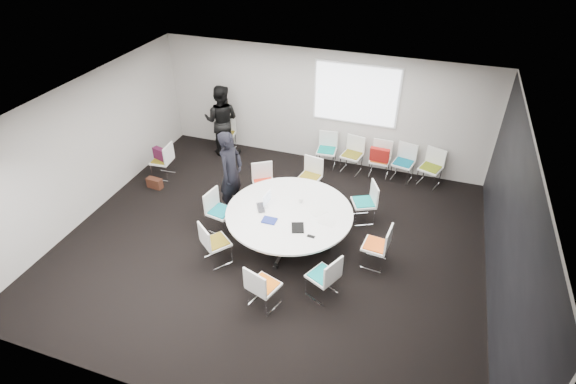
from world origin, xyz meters
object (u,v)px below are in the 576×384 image
(chair_ring_e, at_px, (221,218))
(chair_back_b, at_px, (351,161))
(chair_ring_b, at_px, (363,209))
(chair_ring_g, at_px, (263,293))
(chair_ring_f, at_px, (216,250))
(laptop, at_px, (263,207))
(brown_bag, at_px, (155,183))
(chair_ring_c, at_px, (309,184))
(maroon_bag, at_px, (161,154))
(chair_back_d, at_px, (402,169))
(chair_spare_left, at_px, (164,167))
(chair_back_e, at_px, (429,174))
(person_back, at_px, (222,120))
(person_main, at_px, (231,173))
(chair_person_back, at_px, (226,140))
(chair_back_a, at_px, (326,157))
(conference_table, at_px, (289,219))
(chair_ring_a, at_px, (375,253))
(chair_ring_d, at_px, (264,190))
(cup, at_px, (301,200))
(chair_back_c, at_px, (379,166))
(chair_ring_h, at_px, (323,283))

(chair_ring_e, distance_m, chair_back_b, 3.68)
(chair_ring_b, bearing_deg, chair_ring_g, 132.49)
(chair_ring_f, xyz_separation_m, laptop, (0.59, 0.92, 0.47))
(chair_ring_e, height_order, brown_bag, chair_ring_e)
(chair_ring_c, relative_size, chair_ring_f, 1.00)
(maroon_bag, bearing_deg, chair_ring_b, -1.60)
(chair_back_d, height_order, laptop, chair_back_d)
(chair_spare_left, xyz_separation_m, maroon_bag, (-0.02, -0.00, 0.34))
(chair_back_e, distance_m, person_back, 5.23)
(chair_ring_b, height_order, person_main, person_main)
(person_main, bearing_deg, chair_ring_e, -170.44)
(chair_ring_e, xyz_separation_m, chair_person_back, (-1.33, 3.07, 0.00))
(chair_back_a, relative_size, chair_spare_left, 1.00)
(conference_table, bearing_deg, chair_back_d, 58.97)
(chair_ring_a, height_order, maroon_bag, chair_ring_a)
(conference_table, bearing_deg, chair_ring_d, 130.57)
(chair_ring_c, bearing_deg, cup, 108.53)
(chair_ring_c, bearing_deg, person_back, -13.20)
(chair_back_d, height_order, cup, chair_back_d)
(chair_back_d, bearing_deg, chair_ring_e, 55.88)
(laptop, bearing_deg, chair_back_e, -73.46)
(chair_ring_f, bearing_deg, chair_back_c, 96.91)
(chair_ring_a, distance_m, chair_ring_d, 2.94)
(chair_back_d, relative_size, person_back, 0.48)
(chair_ring_a, height_order, chair_person_back, same)
(conference_table, relative_size, chair_ring_d, 2.74)
(chair_back_a, relative_size, maroon_bag, 2.20)
(chair_ring_f, xyz_separation_m, person_main, (-0.38, 1.58, 0.65))
(brown_bag, bearing_deg, chair_ring_e, -22.42)
(chair_ring_e, bearing_deg, laptop, 102.45)
(chair_ring_h, distance_m, person_main, 3.10)
(chair_spare_left, relative_size, brown_bag, 2.44)
(chair_back_d, bearing_deg, chair_ring_b, 85.14)
(chair_ring_b, relative_size, chair_ring_f, 1.00)
(chair_ring_f, relative_size, chair_back_e, 1.00)
(chair_ring_d, distance_m, person_main, 0.98)
(chair_ring_g, bearing_deg, chair_ring_b, 86.53)
(chair_ring_b, bearing_deg, cup, 99.05)
(conference_table, xyz_separation_m, chair_back_e, (2.43, 2.98, -0.28))
(chair_ring_a, height_order, person_main, person_main)
(chair_ring_g, height_order, chair_back_e, same)
(chair_back_b, xyz_separation_m, person_back, (-3.35, -0.17, 0.65))
(chair_ring_b, relative_size, maroon_bag, 2.20)
(chair_back_d, height_order, person_back, person_back)
(chair_ring_c, relative_size, chair_spare_left, 1.00)
(chair_ring_d, bearing_deg, chair_back_b, -161.96)
(chair_ring_c, distance_m, chair_person_back, 2.96)
(chair_person_back, bearing_deg, chair_back_c, 169.60)
(maroon_bag, xyz_separation_m, brown_bag, (0.05, -0.48, -0.50))
(person_main, bearing_deg, chair_back_e, -53.25)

